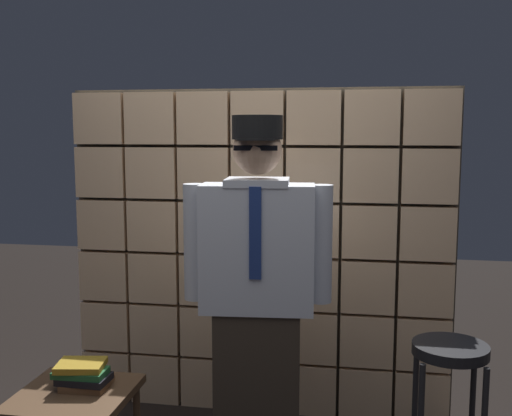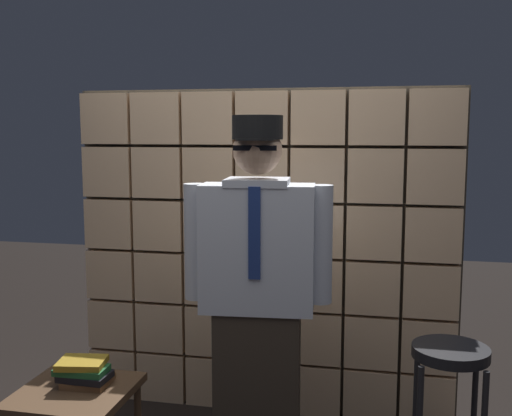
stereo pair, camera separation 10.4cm
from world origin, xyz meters
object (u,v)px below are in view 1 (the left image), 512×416
at_px(side_table, 74,406).
at_px(book_stack, 83,375).
at_px(bar_stool, 449,387).
at_px(standing_person, 257,295).

height_order(side_table, book_stack, book_stack).
bearing_deg(book_stack, bar_stool, 5.80).
relative_size(standing_person, side_table, 3.43).
xyz_separation_m(side_table, book_stack, (0.03, 0.05, 0.13)).
distance_m(standing_person, side_table, 1.00).
bearing_deg(bar_stool, standing_person, 173.91).
bearing_deg(book_stack, standing_person, 18.67).
relative_size(bar_stool, side_table, 1.49).
height_order(standing_person, bar_stool, standing_person).
bearing_deg(bar_stool, side_table, -172.60).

